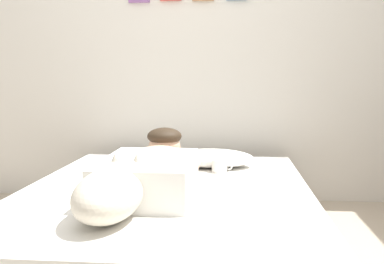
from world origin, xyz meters
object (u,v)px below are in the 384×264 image
Objects in this scene: pillow at (212,158)px; coffee_cup at (220,166)px; dog at (111,192)px; person_lying at (154,168)px; bed at (167,222)px; cell_phone at (140,193)px.

coffee_cup is (0.05, -0.17, -0.02)m from pillow.
dog is at bearing -114.04° from coffee_cup.
person_lying reaches higher than dog.
bed is 15.80× the size of coffee_cup.
cell_phone is at bearing 84.55° from dog.
coffee_cup reaches higher than cell_phone.
dog is at bearing -95.45° from cell_phone.
person_lying reaches higher than coffee_cup.
cell_phone is at bearing -124.92° from coffee_cup.
cell_phone is at bearing -129.43° from bed.
pillow is 0.57× the size of person_lying.
dog is 0.99m from coffee_cup.
pillow is 0.65m from person_lying.
pillow is 0.90× the size of dog.
person_lying is (-0.06, -0.04, 0.29)m from bed.
pillow is at bearing 107.29° from coffee_cup.
pillow reaches higher than coffee_cup.
bed is 14.11× the size of cell_phone.
coffee_cup is (0.40, 0.91, -0.07)m from dog.
dog reaches higher than pillow.
coffee_cup is (0.32, 0.43, -0.07)m from person_lying.
person_lying is at bearing -126.84° from coffee_cup.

